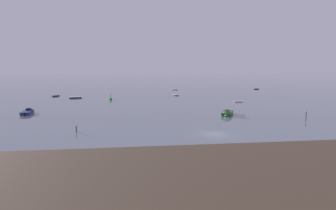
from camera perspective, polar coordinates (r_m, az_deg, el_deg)
name	(u,v)px	position (r m, az deg, el deg)	size (l,w,h in m)	color
ground_plane	(215,134)	(48.21, 9.39, -5.81)	(800.00, 800.00, 0.00)	slate
mudflat_shore	(178,190)	(27.04, 1.93, -16.61)	(243.16, 28.53, 0.17)	#4C3D2D
rowboat_moored_0	(175,90)	(135.51, 1.32, 3.09)	(3.58, 3.14, 0.56)	white
rowboat_moored_1	(75,98)	(105.71, -18.03, 1.40)	(4.70, 2.84, 0.70)	navy
rowboat_moored_2	(238,102)	(92.45, 13.82, 0.66)	(3.14, 1.49, 0.48)	white
rowboat_moored_3	(56,96)	(114.39, -21.52, 1.68)	(2.81, 3.58, 0.55)	#23602D
motorboat_moored_0	(28,112)	(75.97, -26.20, -1.32)	(2.67, 6.04, 2.01)	navy
rowboat_moored_4	(256,89)	(145.72, 17.27, 3.06)	(3.21, 1.77, 0.48)	black
motorboat_moored_2	(227,114)	(66.82, 11.73, -1.81)	(4.63, 6.65, 2.17)	#23602D
rowboat_moored_6	(176,95)	(109.91, 1.51, 1.99)	(2.68, 3.73, 0.56)	#23602D
channel_buoy	(111,99)	(97.23, -11.42, 1.26)	(0.90, 0.90, 2.30)	#198C2D
mooring_post_near	(76,129)	(51.37, -17.88, -4.59)	(0.22, 0.22, 1.31)	#4E3323
mooring_post_left	(306,115)	(67.47, 25.90, -1.87)	(0.22, 0.22, 1.98)	#483323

